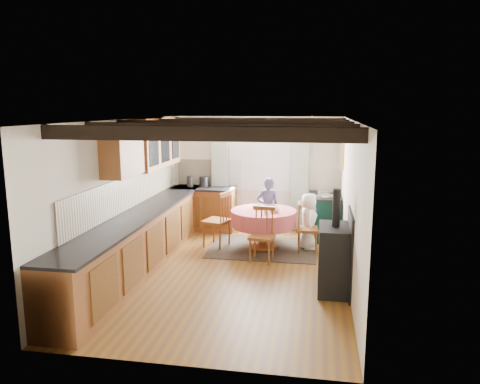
% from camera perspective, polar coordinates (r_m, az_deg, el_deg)
% --- Properties ---
extents(floor, '(3.60, 5.50, 0.00)m').
position_cam_1_polar(floor, '(7.44, -1.05, -9.87)').
color(floor, brown).
rests_on(floor, ground).
extents(ceiling, '(3.60, 5.50, 0.00)m').
position_cam_1_polar(ceiling, '(6.97, -1.12, 8.95)').
color(ceiling, white).
rests_on(ceiling, ground).
extents(wall_back, '(3.60, 0.00, 2.40)m').
position_cam_1_polar(wall_back, '(9.78, 1.92, 2.35)').
color(wall_back, silver).
rests_on(wall_back, ground).
extents(wall_front, '(3.60, 0.00, 2.40)m').
position_cam_1_polar(wall_front, '(4.52, -7.66, -7.53)').
color(wall_front, silver).
rests_on(wall_front, ground).
extents(wall_left, '(0.00, 5.50, 2.40)m').
position_cam_1_polar(wall_left, '(7.64, -14.46, -0.30)').
color(wall_left, silver).
rests_on(wall_left, ground).
extents(wall_right, '(0.00, 5.50, 2.40)m').
position_cam_1_polar(wall_right, '(7.00, 13.54, -1.23)').
color(wall_right, silver).
rests_on(wall_right, ground).
extents(beam_a, '(3.60, 0.16, 0.16)m').
position_cam_1_polar(beam_a, '(5.03, -5.42, 7.25)').
color(beam_a, black).
rests_on(beam_a, ceiling).
extents(beam_b, '(3.60, 0.16, 0.16)m').
position_cam_1_polar(beam_b, '(6.00, -2.92, 7.81)').
color(beam_b, black).
rests_on(beam_b, ceiling).
extents(beam_c, '(3.60, 0.16, 0.16)m').
position_cam_1_polar(beam_c, '(6.97, -1.12, 8.21)').
color(beam_c, black).
rests_on(beam_c, ceiling).
extents(beam_d, '(3.60, 0.16, 0.16)m').
position_cam_1_polar(beam_d, '(7.96, 0.24, 8.50)').
color(beam_d, black).
rests_on(beam_d, ceiling).
extents(beam_e, '(3.60, 0.16, 0.16)m').
position_cam_1_polar(beam_e, '(8.95, 1.31, 8.73)').
color(beam_e, black).
rests_on(beam_e, ceiling).
extents(splash_left, '(0.02, 4.50, 0.55)m').
position_cam_1_polar(splash_left, '(7.91, -13.45, 0.10)').
color(splash_left, beige).
rests_on(splash_left, wall_left).
extents(splash_back, '(1.40, 0.02, 0.55)m').
position_cam_1_polar(splash_back, '(9.95, -3.81, 2.47)').
color(splash_back, beige).
rests_on(splash_back, wall_back).
extents(base_cabinet_left, '(0.60, 5.30, 0.88)m').
position_cam_1_polar(base_cabinet_left, '(7.70, -12.15, -5.93)').
color(base_cabinet_left, brown).
rests_on(base_cabinet_left, floor).
extents(base_cabinet_back, '(1.30, 0.60, 0.88)m').
position_cam_1_polar(base_cabinet_back, '(9.83, -4.42, -2.14)').
color(base_cabinet_back, brown).
rests_on(base_cabinet_back, floor).
extents(worktop_left, '(0.64, 5.30, 0.04)m').
position_cam_1_polar(worktop_left, '(7.58, -12.15, -2.61)').
color(worktop_left, black).
rests_on(worktop_left, base_cabinet_left).
extents(worktop_back, '(1.30, 0.64, 0.04)m').
position_cam_1_polar(worktop_back, '(9.72, -4.49, 0.48)').
color(worktop_back, black).
rests_on(worktop_back, base_cabinet_back).
extents(wall_cabinet_glass, '(0.34, 1.80, 0.90)m').
position_cam_1_polar(wall_cabinet_glass, '(8.59, -10.39, 6.08)').
color(wall_cabinet_glass, brown).
rests_on(wall_cabinet_glass, wall_left).
extents(wall_cabinet_solid, '(0.34, 0.90, 0.70)m').
position_cam_1_polar(wall_cabinet_solid, '(7.21, -14.45, 4.69)').
color(wall_cabinet_solid, brown).
rests_on(wall_cabinet_solid, wall_left).
extents(window_frame, '(1.34, 0.03, 1.54)m').
position_cam_1_polar(window_frame, '(9.71, 2.51, 4.66)').
color(window_frame, white).
rests_on(window_frame, wall_back).
extents(window_pane, '(1.20, 0.01, 1.40)m').
position_cam_1_polar(window_pane, '(9.71, 2.52, 4.66)').
color(window_pane, white).
rests_on(window_pane, wall_back).
extents(curtain_left, '(0.35, 0.10, 2.10)m').
position_cam_1_polar(curtain_left, '(9.83, -2.50, 1.80)').
color(curtain_left, silver).
rests_on(curtain_left, wall_back).
extents(curtain_right, '(0.35, 0.10, 2.10)m').
position_cam_1_polar(curtain_right, '(9.62, 7.46, 1.52)').
color(curtain_right, silver).
rests_on(curtain_right, wall_back).
extents(curtain_rod, '(2.00, 0.03, 0.03)m').
position_cam_1_polar(curtain_rod, '(9.58, 2.48, 8.18)').
color(curtain_rod, black).
rests_on(curtain_rod, wall_back).
extents(wall_picture, '(0.04, 0.50, 0.60)m').
position_cam_1_polar(wall_picture, '(9.20, 12.58, 4.72)').
color(wall_picture, gold).
rests_on(wall_picture, wall_right).
extents(wall_plate, '(0.30, 0.02, 0.30)m').
position_cam_1_polar(wall_plate, '(9.61, 8.16, 5.11)').
color(wall_plate, silver).
rests_on(wall_plate, wall_back).
extents(rug, '(1.96, 1.53, 0.01)m').
position_cam_1_polar(rug, '(8.61, 2.91, -6.97)').
color(rug, black).
rests_on(rug, floor).
extents(dining_table, '(1.21, 1.21, 0.73)m').
position_cam_1_polar(dining_table, '(8.51, 2.94, -4.67)').
color(dining_table, '#BA6855').
rests_on(dining_table, floor).
extents(chair_near, '(0.45, 0.47, 0.93)m').
position_cam_1_polar(chair_near, '(7.77, 2.73, -5.35)').
color(chair_near, brown).
rests_on(chair_near, floor).
extents(chair_left, '(0.59, 0.57, 1.06)m').
position_cam_1_polar(chair_left, '(8.60, -2.95, -3.37)').
color(chair_left, brown).
rests_on(chair_left, floor).
extents(chair_right, '(0.43, 0.42, 0.91)m').
position_cam_1_polar(chair_right, '(8.37, 8.41, -4.38)').
color(chair_right, brown).
rests_on(chair_right, floor).
extents(aga_range, '(0.63, 0.97, 0.90)m').
position_cam_1_polar(aga_range, '(9.29, 10.45, -2.98)').
color(aga_range, black).
rests_on(aga_range, floor).
extents(cast_iron_stove, '(0.44, 0.74, 1.48)m').
position_cam_1_polar(cast_iron_stove, '(6.60, 11.74, -5.99)').
color(cast_iron_stove, black).
rests_on(cast_iron_stove, floor).
extents(child_far, '(0.52, 0.41, 1.24)m').
position_cam_1_polar(child_far, '(9.10, 3.46, -2.02)').
color(child_far, '#393E5F').
rests_on(child_far, floor).
extents(child_right, '(0.37, 0.54, 1.04)m').
position_cam_1_polar(child_right, '(8.54, 8.53, -3.61)').
color(child_right, white).
rests_on(child_right, floor).
extents(bowl_a, '(0.32, 0.32, 0.06)m').
position_cam_1_polar(bowl_a, '(8.56, 2.32, -1.87)').
color(bowl_a, silver).
rests_on(bowl_a, dining_table).
extents(bowl_b, '(0.25, 0.25, 0.06)m').
position_cam_1_polar(bowl_b, '(8.29, 4.24, -2.26)').
color(bowl_b, silver).
rests_on(bowl_b, dining_table).
extents(cup, '(0.12, 0.12, 0.09)m').
position_cam_1_polar(cup, '(8.16, 3.25, -2.35)').
color(cup, silver).
rests_on(cup, dining_table).
extents(canister_tall, '(0.14, 0.14, 0.23)m').
position_cam_1_polar(canister_tall, '(9.77, -6.23, 1.31)').
color(canister_tall, '#262628').
rests_on(canister_tall, worktop_back).
extents(canister_wide, '(0.19, 0.19, 0.21)m').
position_cam_1_polar(canister_wide, '(9.80, -4.51, 1.30)').
color(canister_wide, '#262628').
rests_on(canister_wide, worktop_back).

